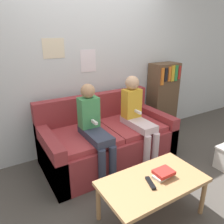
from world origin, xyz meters
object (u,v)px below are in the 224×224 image
(coffee_table, at_px, (153,184))
(tv_remote, at_px, (150,183))
(bookshelf, at_px, (162,98))
(person_left, at_px, (94,127))
(couch, at_px, (107,140))
(person_right, at_px, (137,115))

(coffee_table, distance_m, tv_remote, 0.09)
(bookshelf, bearing_deg, person_left, -160.93)
(coffee_table, xyz_separation_m, bookshelf, (1.49, 1.47, 0.24))
(coffee_table, relative_size, bookshelf, 0.81)
(couch, distance_m, person_left, 0.50)
(bookshelf, bearing_deg, couch, -165.26)
(person_left, height_order, tv_remote, person_left)
(coffee_table, height_order, person_left, person_left)
(coffee_table, distance_m, person_right, 1.08)
(person_left, xyz_separation_m, person_right, (0.65, 0.01, 0.02))
(person_right, bearing_deg, person_left, -179.39)
(person_right, bearing_deg, couch, 149.95)
(person_left, relative_size, bookshelf, 0.94)
(couch, distance_m, tv_remote, 1.17)
(couch, height_order, tv_remote, couch)
(tv_remote, height_order, bookshelf, bookshelf)
(couch, bearing_deg, bookshelf, 14.74)
(person_right, xyz_separation_m, tv_remote, (-0.56, -0.94, -0.23))
(coffee_table, relative_size, person_left, 0.86)
(couch, height_order, person_right, person_right)
(person_left, bearing_deg, bookshelf, 19.07)
(person_right, bearing_deg, tv_remote, -120.64)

